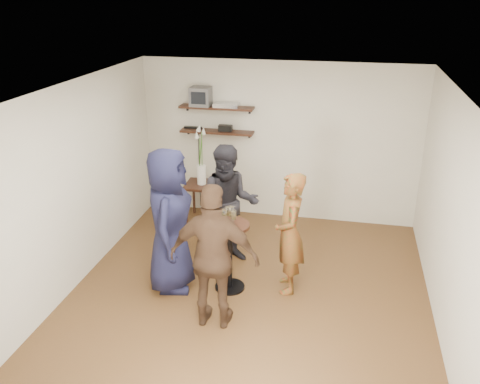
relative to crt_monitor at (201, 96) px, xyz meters
name	(u,v)px	position (x,y,z in m)	size (l,w,h in m)	color
room	(249,202)	(1.25, -2.38, -0.72)	(4.58, 5.08, 2.68)	#482D17
shelf_upper	(217,107)	(0.25, 0.00, -0.17)	(1.20, 0.25, 0.04)	black
shelf_lower	(217,132)	(0.25, 0.00, -0.57)	(1.20, 0.25, 0.04)	black
crt_monitor	(201,96)	(0.00, 0.00, 0.00)	(0.32, 0.30, 0.30)	#59595B
dvd_deck	(227,105)	(0.42, 0.00, -0.12)	(0.40, 0.24, 0.06)	silver
radio	(225,128)	(0.40, 0.00, -0.50)	(0.22, 0.10, 0.10)	black
power_strip	(193,128)	(-0.17, 0.05, -0.54)	(0.30, 0.05, 0.03)	black
side_table	(202,190)	(0.06, -0.30, -1.48)	(0.55, 0.55, 0.64)	black
vase_lilies	(201,165)	(0.06, -0.30, -1.06)	(0.20, 0.20, 1.03)	white
drinks_table	(230,248)	(0.99, -2.25, -1.43)	(0.50, 0.50, 0.92)	black
wine_glass_fl	(224,215)	(0.93, -2.28, -0.96)	(0.07, 0.07, 0.20)	silver
wine_glass_fr	(234,216)	(1.05, -2.28, -0.96)	(0.07, 0.07, 0.20)	silver
wine_glass_bl	(228,212)	(0.95, -2.19, -0.96)	(0.07, 0.07, 0.20)	silver
wine_glass_br	(232,212)	(1.01, -2.23, -0.95)	(0.07, 0.07, 0.22)	silver
person_plaid	(290,234)	(1.72, -2.10, -1.22)	(0.58, 0.38, 1.59)	red
person_dark	(229,205)	(0.81, -1.52, -1.17)	(0.83, 0.64, 1.70)	black
person_navy	(169,220)	(0.24, -2.35, -1.08)	(0.92, 0.60, 1.88)	black
person_brown	(214,258)	(0.99, -3.00, -1.15)	(1.01, 0.42, 1.73)	#3E291A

